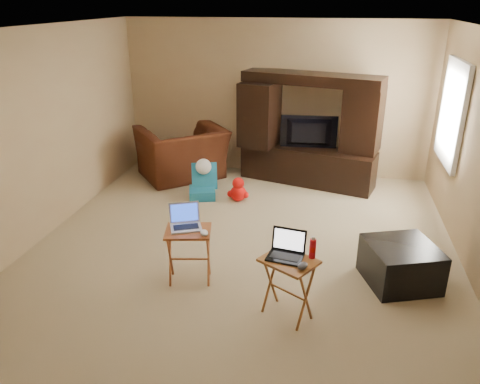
% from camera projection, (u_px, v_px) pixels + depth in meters
% --- Properties ---
extents(floor, '(5.50, 5.50, 0.00)m').
position_uv_depth(floor, '(243.00, 247.00, 5.65)').
color(floor, '#C8B08A').
rests_on(floor, ground).
extents(ceiling, '(5.50, 5.50, 0.00)m').
position_uv_depth(ceiling, '(244.00, 28.00, 4.69)').
color(ceiling, silver).
rests_on(ceiling, ground).
extents(wall_back, '(5.00, 0.00, 5.00)m').
position_uv_depth(wall_back, '(275.00, 99.00, 7.66)').
color(wall_back, tan).
rests_on(wall_back, ground).
extents(wall_front, '(5.00, 0.00, 5.00)m').
position_uv_depth(wall_front, '(152.00, 287.00, 2.68)').
color(wall_front, tan).
rests_on(wall_front, ground).
extents(wall_left, '(0.00, 5.50, 5.50)m').
position_uv_depth(wall_left, '(40.00, 136.00, 5.62)').
color(wall_left, tan).
rests_on(wall_left, ground).
extents(window_pane, '(0.00, 1.20, 1.20)m').
position_uv_depth(window_pane, '(454.00, 113.00, 6.06)').
color(window_pane, white).
rests_on(window_pane, ground).
extents(window_frame, '(0.06, 1.14, 1.34)m').
position_uv_depth(window_frame, '(452.00, 113.00, 6.07)').
color(window_frame, white).
rests_on(window_frame, ground).
extents(entertainment_center, '(2.19, 1.07, 1.74)m').
position_uv_depth(entertainment_center, '(309.00, 130.00, 7.31)').
color(entertainment_center, black).
rests_on(entertainment_center, floor).
extents(television, '(0.89, 0.18, 0.51)m').
position_uv_depth(television, '(309.00, 133.00, 7.28)').
color(television, black).
rests_on(television, entertainment_center).
extents(recliner, '(1.71, 1.69, 0.84)m').
position_uv_depth(recliner, '(182.00, 153.00, 7.70)').
color(recliner, '#4E2410').
rests_on(recliner, floor).
extents(child_rocker, '(0.49, 0.53, 0.51)m').
position_uv_depth(child_rocker, '(202.00, 182.00, 6.95)').
color(child_rocker, '#186889').
rests_on(child_rocker, floor).
extents(plush_toy, '(0.33, 0.28, 0.37)m').
position_uv_depth(plush_toy, '(238.00, 189.00, 6.86)').
color(plush_toy, red).
rests_on(plush_toy, floor).
extents(push_toy, '(0.57, 0.41, 0.42)m').
position_uv_depth(push_toy, '(349.00, 175.00, 7.35)').
color(push_toy, blue).
rests_on(push_toy, floor).
extents(ottoman, '(0.87, 0.87, 0.43)m').
position_uv_depth(ottoman, '(400.00, 264.00, 4.87)').
color(ottoman, black).
rests_on(ottoman, floor).
extents(tray_table_left, '(0.52, 0.45, 0.60)m').
position_uv_depth(tray_table_left, '(189.00, 256.00, 4.87)').
color(tray_table_left, '#A95628').
rests_on(tray_table_left, floor).
extents(tray_table_right, '(0.59, 0.56, 0.60)m').
position_uv_depth(tray_table_right, '(288.00, 288.00, 4.32)').
color(tray_table_right, brown).
rests_on(tray_table_right, floor).
extents(laptop_left, '(0.39, 0.36, 0.24)m').
position_uv_depth(laptop_left, '(186.00, 218.00, 4.74)').
color(laptop_left, '#BABBC0').
rests_on(laptop_left, tray_table_left).
extents(laptop_right, '(0.35, 0.31, 0.24)m').
position_uv_depth(laptop_right, '(285.00, 247.00, 4.18)').
color(laptop_right, black).
rests_on(laptop_right, tray_table_right).
extents(mouse_left, '(0.12, 0.14, 0.05)m').
position_uv_depth(mouse_left, '(204.00, 233.00, 4.65)').
color(mouse_left, white).
rests_on(mouse_left, tray_table_left).
extents(mouse_right, '(0.12, 0.14, 0.05)m').
position_uv_depth(mouse_right, '(303.00, 266.00, 4.06)').
color(mouse_right, '#38393D').
rests_on(mouse_right, tray_table_right).
extents(water_bottle, '(0.06, 0.06, 0.19)m').
position_uv_depth(water_bottle, '(313.00, 249.00, 4.20)').
color(water_bottle, red).
rests_on(water_bottle, tray_table_right).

